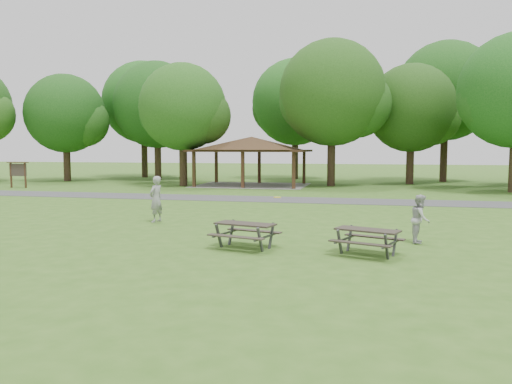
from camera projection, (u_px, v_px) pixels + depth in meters
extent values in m
plane|color=#36611B|center=(190.00, 248.00, 14.28)|extent=(160.00, 160.00, 0.00)
cube|color=#414144|center=(279.00, 199.00, 27.86)|extent=(120.00, 3.20, 0.02)
cube|color=#312012|center=(194.00, 170.00, 36.57)|extent=(0.22, 0.22, 2.60)
cube|color=#3C2616|center=(216.00, 167.00, 41.81)|extent=(0.22, 0.22, 2.60)
cube|color=#3D2316|center=(243.00, 170.00, 35.73)|extent=(0.22, 0.22, 2.60)
cube|color=#371E14|center=(259.00, 167.00, 40.97)|extent=(0.22, 0.22, 2.60)
cube|color=#382214|center=(294.00, 171.00, 34.90)|extent=(0.22, 0.22, 2.60)
cube|color=#312012|center=(304.00, 168.00, 40.14)|extent=(0.22, 0.22, 2.60)
cube|color=black|center=(252.00, 151.00, 38.23)|extent=(8.60, 6.60, 0.16)
pyramid|color=#382516|center=(252.00, 143.00, 38.18)|extent=(7.01, 7.01, 1.00)
cube|color=gray|center=(252.00, 185.00, 38.47)|extent=(8.40, 6.40, 0.03)
cube|color=#371F14|center=(11.00, 175.00, 36.31)|extent=(0.10, 0.10, 1.80)
cube|color=#382114|center=(25.00, 176.00, 36.04)|extent=(0.10, 0.10, 1.80)
cube|color=#302723|center=(18.00, 170.00, 36.14)|extent=(1.40, 0.06, 0.90)
cube|color=#362415|center=(18.00, 162.00, 36.09)|extent=(1.60, 0.30, 0.06)
cylinder|color=black|center=(67.00, 162.00, 43.61)|extent=(0.60, 0.60, 3.32)
sphere|color=#144112|center=(65.00, 114.00, 43.25)|extent=(6.80, 6.80, 6.80)
sphere|color=#1A4714|center=(83.00, 121.00, 43.25)|extent=(4.42, 4.42, 4.42)
sphere|color=#163F12|center=(50.00, 120.00, 43.40)|extent=(4.08, 4.08, 4.08)
cylinder|color=#312115|center=(158.00, 159.00, 45.41)|extent=(0.60, 0.60, 3.85)
sphere|color=#144213|center=(157.00, 105.00, 44.98)|extent=(7.80, 7.80, 7.80)
sphere|color=#194C15|center=(177.00, 114.00, 44.95)|extent=(5.07, 5.07, 5.07)
sphere|color=#1F4814|center=(140.00, 112.00, 45.19)|extent=(4.68, 4.68, 4.68)
cylinder|color=black|center=(183.00, 163.00, 37.99)|extent=(0.60, 0.60, 3.50)
sphere|color=#1D4D16|center=(183.00, 107.00, 37.62)|extent=(6.60, 6.60, 6.60)
sphere|color=#1B4112|center=(203.00, 116.00, 37.63)|extent=(4.29, 4.29, 4.29)
sphere|color=#134112|center=(165.00, 114.00, 37.77)|extent=(3.96, 3.96, 3.96)
cylinder|color=black|center=(331.00, 160.00, 37.91)|extent=(0.60, 0.60, 4.02)
sphere|color=#1C4513|center=(332.00, 93.00, 37.47)|extent=(8.00, 8.00, 8.00)
sphere|color=#1B4513|center=(356.00, 103.00, 37.43)|extent=(5.20, 5.20, 5.20)
sphere|color=#1A4B15|center=(311.00, 101.00, 37.69)|extent=(4.80, 4.80, 4.80)
cylinder|color=#301E15|center=(410.00, 163.00, 39.98)|extent=(0.60, 0.60, 3.43)
sphere|color=#1B4012|center=(411.00, 108.00, 39.60)|extent=(7.00, 7.00, 7.00)
sphere|color=#204D16|center=(432.00, 117.00, 39.59)|extent=(4.55, 4.55, 4.55)
sphere|color=#224E16|center=(393.00, 115.00, 39.77)|extent=(4.20, 4.20, 4.20)
sphere|color=#174714|center=(493.00, 99.00, 32.08)|extent=(4.44, 4.44, 4.44)
cylinder|color=black|center=(145.00, 155.00, 49.46)|extent=(0.60, 0.60, 4.38)
sphere|color=#164D16|center=(143.00, 102.00, 49.00)|extent=(8.00, 8.00, 8.00)
sphere|color=#1E4A15|center=(162.00, 110.00, 48.96)|extent=(5.20, 5.20, 5.20)
sphere|color=#1B4E16|center=(128.00, 109.00, 49.22)|extent=(4.80, 4.80, 4.80)
cylinder|color=#2F2114|center=(295.00, 157.00, 46.57)|extent=(0.60, 0.60, 4.13)
sphere|color=#184F16|center=(295.00, 102.00, 46.13)|extent=(8.00, 8.00, 8.00)
sphere|color=#174B15|center=(315.00, 111.00, 46.08)|extent=(5.20, 5.20, 5.20)
sphere|color=#164112|center=(278.00, 109.00, 46.35)|extent=(4.80, 4.80, 4.80)
cylinder|color=#321F16|center=(444.00, 155.00, 42.65)|extent=(0.60, 0.60, 4.55)
sphere|color=#164513|center=(446.00, 91.00, 42.17)|extent=(8.40, 8.40, 8.40)
sphere|color=#194513|center=(469.00, 101.00, 42.11)|extent=(5.46, 5.46, 5.46)
sphere|color=#1C4513|center=(425.00, 99.00, 42.41)|extent=(5.04, 5.04, 5.04)
cube|color=#2B251F|center=(245.00, 224.00, 14.26)|extent=(1.83, 1.08, 0.05)
cube|color=#322B24|center=(235.00, 237.00, 13.78)|extent=(1.73, 0.66, 0.04)
cube|color=#332924|center=(254.00, 231.00, 14.79)|extent=(1.73, 0.66, 0.04)
cube|color=#3B3B3D|center=(219.00, 236.00, 14.28)|extent=(0.14, 0.36, 0.75)
cube|color=#3B3B3D|center=(231.00, 232.00, 14.91)|extent=(0.14, 0.36, 0.75)
cube|color=#414144|center=(225.00, 233.00, 14.59)|extent=(0.40, 1.37, 0.05)
cube|color=#444447|center=(260.00, 240.00, 13.67)|extent=(0.14, 0.36, 0.75)
cube|color=#3F4042|center=(271.00, 236.00, 14.31)|extent=(0.14, 0.36, 0.75)
cube|color=#3E3E40|center=(266.00, 237.00, 13.99)|extent=(0.40, 1.37, 0.05)
cube|color=#2C2620|center=(367.00, 230.00, 13.33)|extent=(1.80, 1.19, 0.05)
cube|color=#2D2620|center=(360.00, 243.00, 12.89)|extent=(1.65, 0.79, 0.04)
cube|color=#2F2622|center=(374.00, 237.00, 13.81)|extent=(1.65, 0.79, 0.04)
cube|color=#414144|center=(340.00, 242.00, 13.41)|extent=(0.17, 0.35, 0.73)
cube|color=#454648|center=(350.00, 238.00, 14.00)|extent=(0.17, 0.35, 0.73)
cube|color=#39393B|center=(345.00, 239.00, 13.70)|extent=(0.51, 1.30, 0.05)
cube|color=#38383A|center=(387.00, 247.00, 12.72)|extent=(0.17, 0.35, 0.73)
cube|color=#454648|center=(395.00, 243.00, 13.30)|extent=(0.17, 0.35, 0.73)
cube|color=#464548|center=(391.00, 244.00, 13.01)|extent=(0.51, 1.30, 0.05)
cylinder|color=yellow|center=(277.00, 197.00, 17.04)|extent=(0.28, 0.28, 0.02)
imported|color=gray|center=(156.00, 199.00, 19.31)|extent=(0.59, 0.74, 1.79)
imported|color=#B0B0B3|center=(420.00, 219.00, 15.03)|extent=(0.67, 0.80, 1.47)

